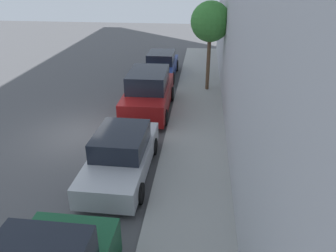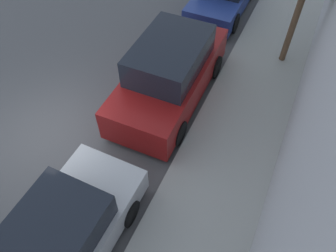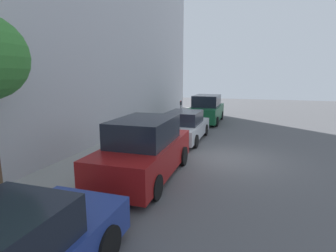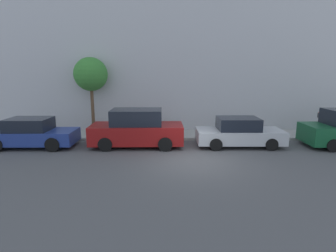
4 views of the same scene
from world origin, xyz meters
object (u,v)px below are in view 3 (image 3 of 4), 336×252
Objects in this scene: parked_suv_nearest at (207,110)px; parking_meter_near at (181,108)px; parked_sedan_second at (185,127)px; parked_suv_third at (145,150)px.

parked_suv_nearest is 3.32× the size of parking_meter_near.
parking_meter_near reaches higher than parked_sedan_second.
parked_suv_third reaches higher than parking_meter_near.
parked_suv_third reaches higher than parked_sedan_second.
parked_suv_third is at bearing 89.71° from parked_sedan_second.
parked_suv_nearest and parked_suv_third have the same top height.
parking_meter_near is (1.76, 0.74, 0.11)m from parked_suv_nearest.
parked_suv_nearest is at bearing -91.03° from parked_suv_third.
parked_sedan_second is at bearing -90.29° from parked_suv_third.
parked_suv_nearest is 11.25m from parked_suv_third.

